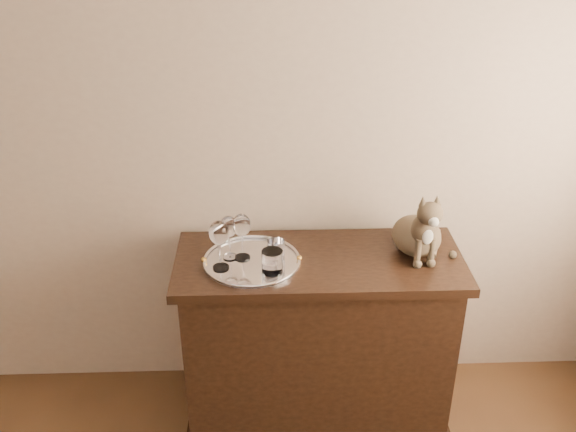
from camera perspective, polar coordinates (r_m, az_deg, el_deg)
name	(u,v)px	position (r m, az deg, el deg)	size (l,w,h in m)	color
wall_back	(173,120)	(2.75, -10.18, 8.36)	(4.00, 0.10, 2.70)	tan
sideboard	(317,340)	(2.91, 2.61, -10.96)	(1.20, 0.50, 0.85)	black
tray	(252,262)	(2.64, -3.23, -4.11)	(0.40, 0.40, 0.01)	silver
wine_glass_a	(229,237)	(2.62, -5.25, -1.90)	(0.07, 0.07, 0.19)	white
wine_glass_c	(220,245)	(2.55, -6.09, -2.59)	(0.08, 0.08, 0.21)	silver
wine_glass_d	(242,236)	(2.61, -4.13, -1.83)	(0.08, 0.08, 0.20)	white
tumbler_a	(272,262)	(2.54, -1.41, -4.08)	(0.09, 0.09, 0.10)	silver
tumbler_c	(276,250)	(2.63, -1.07, -3.01)	(0.07, 0.07, 0.08)	silver
cat	(418,219)	(2.69, 11.49, -0.27)	(0.31, 0.29, 0.31)	brown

